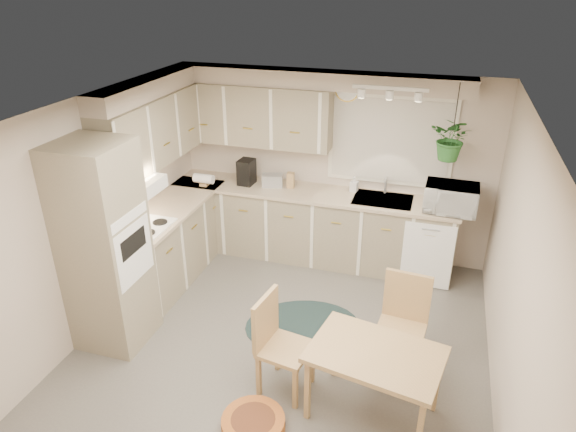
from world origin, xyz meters
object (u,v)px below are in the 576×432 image
(microwave, at_px, (451,195))
(pet_bed, at_px, (253,424))
(chair_left, at_px, (286,347))
(chair_back, at_px, (400,329))
(braided_rug, at_px, (302,326))
(dining_table, at_px, (373,384))

(microwave, bearing_deg, pet_bed, -114.41)
(chair_left, bearing_deg, pet_bed, -2.83)
(chair_left, xyz_separation_m, pet_bed, (-0.12, -0.54, -0.41))
(chair_back, relative_size, braided_rug, 0.79)
(chair_left, height_order, pet_bed, chair_left)
(dining_table, height_order, pet_bed, dining_table)
(chair_left, bearing_deg, chair_back, 128.33)
(microwave, bearing_deg, chair_back, -98.88)
(chair_left, xyz_separation_m, braided_rug, (-0.09, 0.90, -0.46))
(dining_table, height_order, microwave, microwave)
(chair_back, distance_m, microwave, 1.90)
(chair_left, relative_size, pet_bed, 1.77)
(braided_rug, xyz_separation_m, microwave, (1.36, 1.37, 1.13))
(chair_back, height_order, microwave, microwave)
(dining_table, xyz_separation_m, chair_back, (0.15, 0.59, 0.15))
(pet_bed, bearing_deg, chair_left, 77.77)
(dining_table, relative_size, braided_rug, 0.86)
(dining_table, xyz_separation_m, chair_left, (-0.79, 0.08, 0.14))
(chair_left, distance_m, braided_rug, 1.02)
(dining_table, distance_m, chair_back, 0.63)
(braided_rug, xyz_separation_m, pet_bed, (-0.02, -1.44, 0.06))
(chair_left, bearing_deg, dining_table, 93.87)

